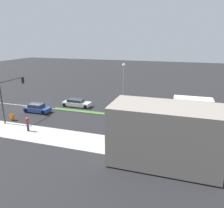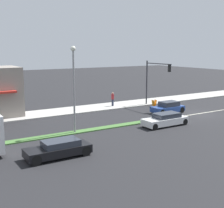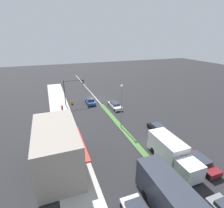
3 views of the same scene
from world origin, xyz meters
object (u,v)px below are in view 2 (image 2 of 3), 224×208
traffic_signal_main (154,76)px  coupe_blue (168,107)px  street_lamp (74,78)px  van_white (165,120)px  suv_black (59,149)px  pedestrian (113,99)px  warning_aframe_sign (154,103)px

traffic_signal_main → coupe_blue: traffic_signal_main is taller
traffic_signal_main → street_lamp: bearing=114.0°
van_white → suv_black: bearing=103.2°
traffic_signal_main → coupe_blue: 5.22m
traffic_signal_main → suv_black: size_ratio=1.27×
coupe_blue → van_white: (-4.40, 4.29, -0.03)m
van_white → traffic_signal_main: bearing=-32.7°
pedestrian → van_white: (-10.87, 0.87, -0.44)m
traffic_signal_main → warning_aframe_sign: size_ratio=6.69×
warning_aframe_sign → coupe_blue: bearing=163.1°
warning_aframe_sign → suv_black: bearing=122.5°
street_lamp → coupe_blue: (2.20, -12.70, -4.15)m
pedestrian → suv_black: (-13.67, 12.83, -0.44)m
pedestrian → warning_aframe_sign: 5.30m
street_lamp → suv_black: bearing=144.6°
traffic_signal_main → pedestrian: size_ratio=3.25×
traffic_signal_main → suv_black: 20.85m
traffic_signal_main → van_white: size_ratio=1.24×
traffic_signal_main → street_lamp: 15.09m
pedestrian → coupe_blue: pedestrian is taller
street_lamp → warning_aframe_sign: 15.78m
traffic_signal_main → coupe_blue: size_ratio=1.47×
traffic_signal_main → van_white: 10.44m
warning_aframe_sign → traffic_signal_main: bearing=80.9°
suv_black → pedestrian: bearing=-43.2°
pedestrian → suv_black: bearing=136.8°
warning_aframe_sign → coupe_blue: coupe_blue is taller
warning_aframe_sign → van_white: van_white is taller
traffic_signal_main → pedestrian: 5.90m
van_white → warning_aframe_sign: bearing=-33.4°
warning_aframe_sign → suv_black: 20.67m
street_lamp → suv_black: size_ratio=1.67×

